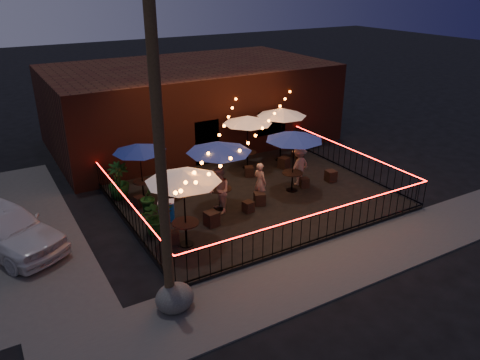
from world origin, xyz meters
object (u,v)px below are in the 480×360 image
object	(u,v)px
utility_pole	(161,169)
cafe_table_0	(183,177)
cafe_table_4	(294,136)
cooler	(167,211)
cafe_table_1	(139,149)
cafe_table_5	(282,113)
cafe_table_2	(219,148)
boulder	(175,298)
cafe_table_3	(248,120)

from	to	relation	value
utility_pole	cafe_table_0	distance (m)	3.35
cafe_table_0	cafe_table_4	size ratio (longest dim) A/B	1.03
utility_pole	cooler	size ratio (longest dim) A/B	10.75
cafe_table_4	cooler	size ratio (longest dim) A/B	3.75
cafe_table_1	cafe_table_5	bearing A→B (deg)	5.74
cafe_table_5	cooler	xyz separation A→B (m)	(-6.87, -2.90, -1.91)
cooler	cafe_table_2	bearing A→B (deg)	22.02
utility_pole	cafe_table_0	bearing A→B (deg)	57.88
cafe_table_1	cooler	size ratio (longest dim) A/B	3.14
utility_pole	boulder	distance (m)	3.63
boulder	cafe_table_4	bearing A→B (deg)	32.04
utility_pole	cafe_table_5	size ratio (longest dim) A/B	2.86
utility_pole	cooler	bearing A→B (deg)	69.09
cafe_table_0	cafe_table_3	distance (m)	6.98
cafe_table_4	utility_pole	bearing A→B (deg)	-148.76
cafe_table_2	cafe_table_4	size ratio (longest dim) A/B	1.10
cafe_table_1	cafe_table_4	size ratio (longest dim) A/B	0.84
cafe_table_1	cafe_table_4	world-z (taller)	cafe_table_4
utility_pole	cafe_table_4	size ratio (longest dim) A/B	2.87
cafe_table_1	cafe_table_2	size ratio (longest dim) A/B	0.77
cafe_table_3	cafe_table_4	world-z (taller)	cafe_table_4
cooler	cafe_table_3	bearing A→B (deg)	54.55
cooler	boulder	world-z (taller)	cooler
cafe_table_1	utility_pole	bearing A→B (deg)	-103.59
cafe_table_3	cafe_table_4	size ratio (longest dim) A/B	1.01
cafe_table_2	cafe_table_1	bearing A→B (deg)	133.05
cafe_table_4	cafe_table_5	size ratio (longest dim) A/B	1.00
cafe_table_1	boulder	world-z (taller)	cafe_table_1
cafe_table_5	boulder	xyz separation A→B (m)	(-8.47, -7.40, -2.06)
cafe_table_0	cafe_table_1	size ratio (longest dim) A/B	1.23
cafe_table_0	cooler	distance (m)	2.73
cafe_table_0	cafe_table_2	distance (m)	2.78
cafe_table_2	cafe_table_3	distance (m)	4.21
utility_pole	cafe_table_4	xyz separation A→B (m)	(7.00, 4.24, -1.57)
cafe_table_0	cafe_table_3	world-z (taller)	cafe_table_0
cafe_table_5	cafe_table_1	bearing A→B (deg)	-174.26
utility_pole	boulder	bearing A→B (deg)	-41.95
cafe_table_1	boulder	bearing A→B (deg)	-102.72
cafe_table_3	boulder	bearing A→B (deg)	-132.05
utility_pole	cafe_table_2	xyz separation A→B (m)	(3.76, 4.31, -1.48)
utility_pole	cafe_table_4	distance (m)	8.33
cafe_table_1	cooler	bearing A→B (deg)	-87.79
cooler	cafe_table_1	bearing A→B (deg)	117.12
utility_pole	cafe_table_0	xyz separation A→B (m)	(1.60, 2.55, -1.48)
utility_pole	cafe_table_2	world-z (taller)	utility_pole
cafe_table_0	cafe_table_3	bearing A→B (deg)	42.70
cafe_table_3	cooler	bearing A→B (deg)	-150.36
cafe_table_5	cooler	size ratio (longest dim) A/B	3.76
cafe_table_1	cafe_table_3	bearing A→B (deg)	7.38
boulder	cafe_table_2	bearing A→B (deg)	50.09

